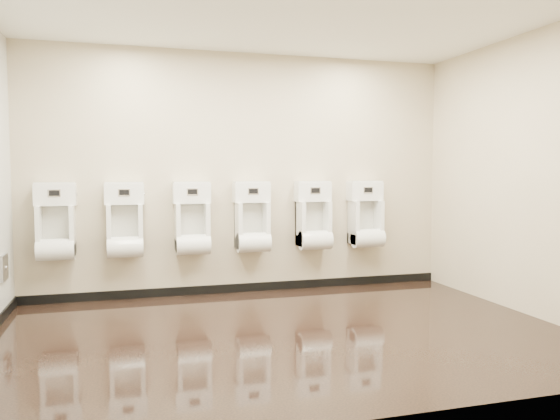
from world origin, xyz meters
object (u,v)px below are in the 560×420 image
Objects in this scene: urinal_4 at (314,221)px; urinal_5 at (366,219)px; access_panel at (4,268)px; urinal_1 at (125,225)px; urinal_0 at (56,227)px; urinal_3 at (252,222)px; urinal_2 at (192,224)px.

urinal_4 is 1.00× the size of urinal_5.
urinal_1 reaches higher than access_panel.
urinal_5 is at bearing 0.00° from urinal_4.
urinal_0 is 2.12m from urinal_3.
access_panel is at bearing -167.60° from urinal_2.
urinal_2 is 1.00× the size of urinal_3.
urinal_0 is 1.00× the size of urinal_2.
urinal_3 is 0.75m from urinal_4.
urinal_1 is at bearing 180.00° from urinal_2.
urinal_3 and urinal_5 have the same top height.
urinal_0 is 3.55m from urinal_5.
access_panel is at bearing -172.96° from urinal_4.
access_panel is 0.31× the size of urinal_1.
urinal_4 is (0.75, 0.00, 0.00)m from urinal_3.
access_panel is 0.68m from urinal_0.
urinal_3 is at bearing 0.00° from urinal_2.
urinal_0 is 1.00× the size of urinal_1.
urinal_2 and urinal_4 have the same top height.
access_panel is 4.02m from urinal_5.
urinal_1 and urinal_3 have the same top height.
urinal_3 is at bearing 0.00° from urinal_1.
urinal_4 reaches higher than access_panel.
urinal_4 is 0.68m from urinal_5.
urinal_4 is at bearing 0.00° from urinal_3.
urinal_0 and urinal_5 have the same top height.
access_panel is 0.31× the size of urinal_3.
urinal_0 is 2.87m from urinal_4.
access_panel is at bearing -174.15° from urinal_5.
urinal_3 is (2.55, 0.41, 0.34)m from access_panel.
urinal_0 is at bearing 180.00° from urinal_5.
urinal_2 is 2.13m from urinal_5.
urinal_1 and urinal_4 have the same top height.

